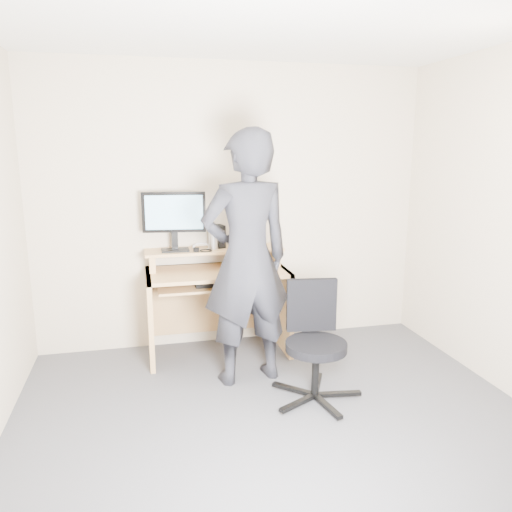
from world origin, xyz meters
name	(u,v)px	position (x,y,z in m)	size (l,w,h in m)	color
ground	(288,442)	(0.00, 0.00, 0.00)	(3.50, 3.50, 0.00)	#545459
back_wall	(233,207)	(0.00, 1.75, 1.25)	(3.50, 0.02, 2.50)	#C2B09A
ceiling	(295,4)	(0.00, 0.00, 2.50)	(3.50, 3.50, 0.02)	white
desk	(216,291)	(-0.20, 1.53, 0.55)	(1.20, 0.60, 0.91)	tan
monitor	(174,216)	(-0.54, 1.57, 1.21)	(0.53, 0.15, 0.50)	black
external_drive	(219,236)	(-0.15, 1.65, 1.01)	(0.07, 0.13, 0.20)	black
travel_mug	(213,238)	(-0.21, 1.60, 1.00)	(0.08, 0.08, 0.19)	#B1B2B6
smartphone	(249,247)	(0.10, 1.57, 0.92)	(0.07, 0.13, 0.01)	black
charger	(196,250)	(-0.37, 1.50, 0.93)	(0.04, 0.04, 0.04)	black
headphones	(202,247)	(-0.30, 1.66, 0.92)	(0.16, 0.16, 0.02)	silver
keyboard	(222,282)	(-0.18, 1.36, 0.67)	(0.46, 0.18, 0.03)	black
mouse	(261,269)	(0.16, 1.35, 0.77)	(0.10, 0.06, 0.04)	black
office_chair	(314,337)	(0.35, 0.53, 0.45)	(0.65, 0.65, 0.83)	black
person	(247,259)	(-0.06, 0.91, 0.96)	(0.70, 0.46, 1.92)	black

